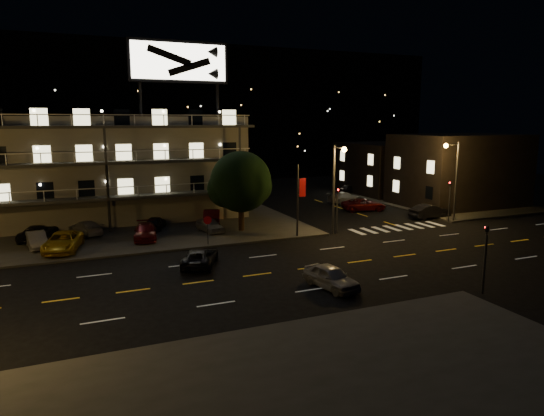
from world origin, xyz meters
name	(u,v)px	position (x,y,z in m)	size (l,w,h in m)	color
ground	(285,271)	(0.00, 0.00, 0.00)	(140.00, 140.00, 0.00)	black
curb_nw	(63,228)	(-14.00, 20.00, 0.07)	(44.00, 24.00, 0.15)	#353533
curb_ne	(433,199)	(30.00, 20.00, 0.07)	(16.00, 24.00, 0.15)	#353533
motel	(102,167)	(-9.94, 23.88, 5.34)	(28.00, 13.80, 18.10)	gray
side_bldg_front	(458,170)	(29.99, 16.00, 4.25)	(14.06, 10.00, 8.50)	black
side_bldg_back	(396,168)	(29.99, 28.00, 3.50)	(14.06, 12.00, 7.00)	black
hill_backdrop	(106,113)	(-5.94, 68.78, 11.55)	(120.00, 25.00, 24.00)	black
streetlight_nc	(336,180)	(8.50, 7.94, 4.96)	(0.44, 1.92, 8.00)	#2D2D30
streetlight_ne	(454,173)	(22.14, 8.30, 4.96)	(1.92, 0.44, 8.00)	#2D2D30
signal_nw	(337,205)	(9.00, 8.50, 2.57)	(0.20, 0.27, 4.60)	#2D2D30
signal_sw	(486,252)	(9.00, -8.50, 2.57)	(0.20, 0.27, 4.60)	#2D2D30
signal_ne	(450,197)	(22.00, 8.50, 2.57)	(0.27, 0.20, 4.60)	#2D2D30
banner_north	(299,199)	(5.09, 8.40, 3.43)	(0.83, 0.16, 6.40)	#2D2D30
stop_sign	(208,226)	(-3.00, 8.57, 1.71)	(0.91, 0.11, 2.61)	#2D2D30
tree	(240,184)	(1.16, 12.43, 4.47)	(5.77, 5.56, 7.27)	black
lot_car_1	(37,240)	(-15.82, 12.82, 0.78)	(1.33, 3.82, 1.26)	gray
lot_car_2	(63,242)	(-13.90, 10.97, 0.86)	(2.37, 5.14, 1.43)	#C09612
lot_car_3	(145,232)	(-7.44, 12.33, 0.80)	(1.83, 4.50, 1.31)	#530B0D
lot_car_4	(210,225)	(-1.62, 12.96, 0.77)	(1.46, 3.62, 1.23)	gray
lot_car_6	(38,232)	(-15.83, 15.54, 0.80)	(2.14, 4.64, 1.29)	black
lot_car_7	(86,228)	(-12.07, 15.98, 0.77)	(1.74, 4.27, 1.24)	gray
lot_car_8	(155,223)	(-6.04, 15.86, 0.77)	(1.47, 3.64, 1.24)	black
lot_car_9	(212,216)	(-0.49, 16.26, 0.88)	(1.54, 4.43, 1.46)	#530B0D
side_car_0	(430,211)	(21.52, 10.68, 0.74)	(1.56, 4.47, 1.47)	black
side_car_1	(364,205)	(17.60, 17.13, 0.69)	(2.30, 4.98, 1.38)	#530B0D
side_car_2	(344,197)	(18.36, 22.62, 0.67)	(1.89, 4.64, 1.35)	gray
side_car_3	(351,189)	(23.23, 28.87, 0.67)	(1.58, 3.92, 1.33)	black
road_car_east	(331,277)	(1.24, -4.16, 0.70)	(1.65, 4.10, 1.40)	gray
road_car_west	(200,257)	(-4.98, 3.48, 0.62)	(2.06, 4.47, 1.24)	black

